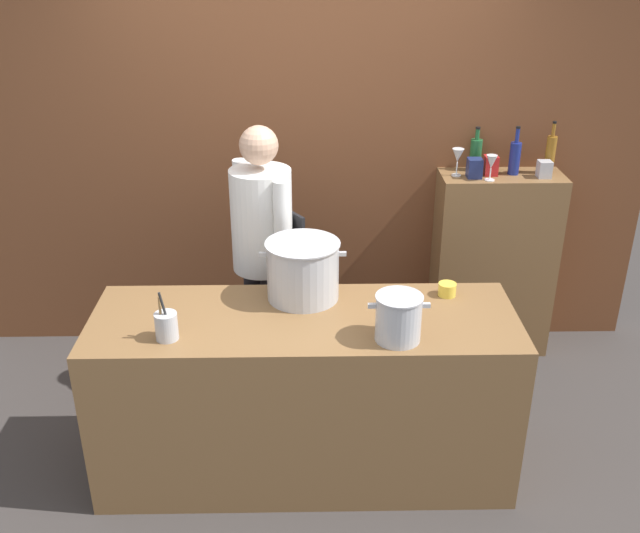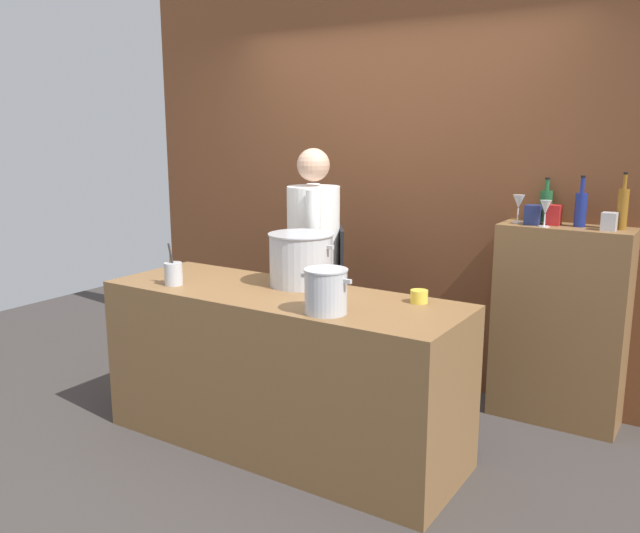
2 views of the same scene
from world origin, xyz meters
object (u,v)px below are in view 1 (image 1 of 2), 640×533
utensil_crock (166,326)px  wine_glass_tall (491,163)px  stockpot_large (303,270)px  wine_bottle_green (476,154)px  butter_jar (447,289)px  wine_bottle_cobalt (515,157)px  chef (263,247)px  wine_glass_short (458,156)px  spice_tin_navy (474,168)px  stockpot_small (398,318)px  spice_tin_silver (544,169)px  wine_bottle_amber (550,154)px  spice_tin_red (491,165)px

utensil_crock → wine_glass_tall: wine_glass_tall is taller
stockpot_large → wine_bottle_green: wine_bottle_green is taller
butter_jar → wine_bottle_cobalt: 1.21m
chef → butter_jar: size_ratio=18.16×
chef → wine_glass_short: chef is taller
wine_glass_tall → spice_tin_navy: wine_glass_tall is taller
stockpot_small → spice_tin_silver: 1.72m
wine_bottle_cobalt → wine_glass_short: size_ratio=1.76×
wine_bottle_amber → wine_bottle_green: wine_bottle_amber is taller
wine_bottle_cobalt → wine_glass_tall: bearing=-145.4°
chef → utensil_crock: bearing=122.6°
butter_jar → wine_bottle_amber: 1.34m
butter_jar → spice_tin_navy: size_ratio=0.78×
wine_glass_short → butter_jar: bearing=-102.1°
stockpot_small → butter_jar: bearing=54.5°
spice_tin_navy → spice_tin_red: bearing=22.7°
wine_bottle_amber → wine_bottle_cobalt: bearing=-176.3°
stockpot_small → wine_bottle_amber: bearing=52.8°
spice_tin_red → wine_bottle_amber: bearing=4.5°
wine_bottle_green → spice_tin_navy: (-0.03, -0.15, -0.04)m
wine_bottle_amber → wine_bottle_green: size_ratio=1.19×
wine_bottle_cobalt → wine_bottle_amber: bearing=3.7°
spice_tin_silver → utensil_crock: bearing=-147.5°
wine_bottle_green → spice_tin_silver: size_ratio=2.67×
wine_bottle_amber → stockpot_small: bearing=-127.2°
wine_bottle_amber → spice_tin_red: (-0.37, -0.03, -0.06)m
utensil_crock → wine_glass_short: (1.56, 1.37, 0.37)m
wine_bottle_cobalt → wine_glass_short: (-0.36, -0.02, 0.01)m
stockpot_small → spice_tin_silver: bearing=52.5°
stockpot_small → chef: bearing=126.1°
chef → utensil_crock: 0.96m
wine_bottle_amber → spice_tin_silver: size_ratio=3.17×
wine_bottle_cobalt → spice_tin_red: 0.15m
wine_glass_tall → wine_glass_short: (-0.18, 0.09, 0.01)m
stockpot_large → chef: bearing=115.1°
stockpot_large → spice_tin_navy: size_ratio=3.67×
butter_jar → spice_tin_navy: spice_tin_navy is taller
butter_jar → wine_glass_tall: (0.39, 0.87, 0.39)m
wine_bottle_green → spice_tin_silver: wine_bottle_green is taller
wine_bottle_amber → chef: bearing=-163.1°
wine_glass_tall → spice_tin_red: size_ratio=1.30×
wine_bottle_amber → spice_tin_red: wine_bottle_amber is taller
spice_tin_red → spice_tin_navy: bearing=-157.3°
stockpot_large → wine_glass_tall: bearing=38.1°
chef → spice_tin_silver: 1.78m
stockpot_large → utensil_crock: size_ratio=1.77×
wine_bottle_cobalt → stockpot_large: bearing=-142.4°
wine_bottle_amber → wine_glass_short: (-0.58, -0.04, -0.00)m
stockpot_small → utensil_crock: 1.05m
utensil_crock → spice_tin_navy: size_ratio=2.08×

